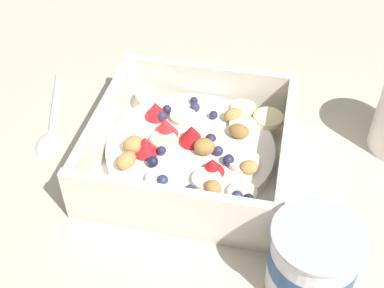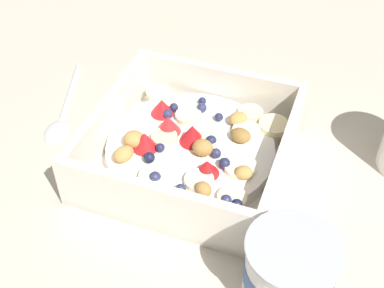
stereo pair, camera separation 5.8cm
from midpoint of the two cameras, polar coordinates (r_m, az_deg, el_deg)
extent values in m
plane|color=beige|center=(0.60, 2.32, -2.76)|extent=(2.40, 2.40, 0.00)
cube|color=white|center=(0.60, 2.78, -1.88)|extent=(0.22, 0.22, 0.01)
cube|color=white|center=(0.66, 5.72, 6.02)|extent=(0.22, 0.01, 0.07)
cube|color=white|center=(0.51, -0.81, -7.46)|extent=(0.22, 0.01, 0.07)
cube|color=white|center=(0.57, 13.07, -2.35)|extent=(0.01, 0.20, 0.07)
cube|color=white|center=(0.61, -6.61, 2.45)|extent=(0.01, 0.20, 0.07)
cylinder|color=white|center=(0.59, 2.82, -0.90)|extent=(0.20, 0.20, 0.02)
cylinder|color=beige|center=(0.59, -0.32, 0.58)|extent=(0.04, 0.04, 0.01)
cylinder|color=#F4EAB7|center=(0.58, 4.43, 0.15)|extent=(0.04, 0.04, 0.01)
cylinder|color=#F7EFC6|center=(0.54, -1.22, -3.91)|extent=(0.04, 0.04, 0.01)
cylinder|color=#F4EAB7|center=(0.53, 7.74, -6.29)|extent=(0.04, 0.04, 0.01)
cylinder|color=#F7EFC6|center=(0.60, 8.94, 1.34)|extent=(0.05, 0.05, 0.01)
cylinder|color=#F4EAB7|center=(0.62, 2.29, 3.05)|extent=(0.04, 0.04, 0.01)
cylinder|color=#F4EAB7|center=(0.65, -1.33, 5.74)|extent=(0.04, 0.04, 0.01)
cylinder|color=#F7EFC6|center=(0.54, 3.91, -4.36)|extent=(0.04, 0.04, 0.01)
cylinder|color=beige|center=(0.62, 11.92, 1.98)|extent=(0.05, 0.05, 0.01)
cylinder|color=beige|center=(0.63, 9.29, 3.34)|extent=(0.03, 0.03, 0.01)
cylinder|color=#F7EFC6|center=(0.56, 8.50, -2.76)|extent=(0.05, 0.05, 0.01)
cone|color=red|center=(0.59, 0.09, 2.15)|extent=(0.03, 0.03, 0.02)
cone|color=red|center=(0.58, 3.38, 0.94)|extent=(0.04, 0.04, 0.02)
cone|color=red|center=(0.57, -2.50, 0.27)|extent=(0.04, 0.04, 0.02)
cone|color=red|center=(0.55, 4.76, -2.79)|extent=(0.04, 0.04, 0.02)
cone|color=red|center=(0.62, -0.73, 4.14)|extent=(0.03, 0.03, 0.02)
sphere|color=#23284C|center=(0.61, 5.77, 2.93)|extent=(0.01, 0.01, 0.01)
sphere|color=#23284C|center=(0.63, 0.58, 4.06)|extent=(0.01, 0.01, 0.01)
sphere|color=navy|center=(0.61, -0.08, 3.29)|extent=(0.01, 0.01, 0.01)
sphere|color=navy|center=(0.62, 3.78, 3.99)|extent=(0.01, 0.01, 0.01)
sphere|color=#23284C|center=(0.64, 3.79, 4.76)|extent=(0.01, 0.01, 0.01)
sphere|color=navy|center=(0.52, 7.12, -6.49)|extent=(0.01, 0.01, 0.01)
sphere|color=navy|center=(0.54, -1.11, -3.94)|extent=(0.01, 0.01, 0.01)
sphere|color=navy|center=(0.57, 5.71, -1.17)|extent=(0.01, 0.01, 0.01)
sphere|color=#191E3D|center=(0.52, 8.34, -6.96)|extent=(0.01, 0.01, 0.01)
sphere|color=#23284C|center=(0.56, 6.71, -2.34)|extent=(0.01, 0.01, 0.01)
sphere|color=#23284C|center=(0.58, 5.05, 0.24)|extent=(0.01, 0.01, 0.01)
sphere|color=#191E3D|center=(0.56, -1.90, -1.69)|extent=(0.01, 0.01, 0.01)
sphere|color=navy|center=(0.53, 1.87, -5.27)|extent=(0.01, 0.01, 0.01)
sphere|color=#23284C|center=(0.57, -0.73, -0.56)|extent=(0.01, 0.01, 0.01)
ellipsoid|color=#AD7F42|center=(0.52, 4.46, -5.32)|extent=(0.02, 0.02, 0.02)
ellipsoid|color=tan|center=(0.56, -4.84, -1.28)|extent=(0.03, 0.03, 0.02)
ellipsoid|color=tan|center=(0.58, -3.77, 0.43)|extent=(0.03, 0.03, 0.02)
ellipsoid|color=tan|center=(0.61, 7.95, 2.75)|extent=(0.03, 0.03, 0.02)
ellipsoid|color=olive|center=(0.59, 8.37, 0.85)|extent=(0.03, 0.03, 0.02)
ellipsoid|color=#AD7F42|center=(0.57, 4.14, -0.61)|extent=(0.03, 0.02, 0.02)
ellipsoid|color=tan|center=(0.55, 8.90, -3.39)|extent=(0.03, 0.02, 0.01)
ellipsoid|color=silver|center=(0.65, -12.65, 1.48)|extent=(0.05, 0.06, 0.01)
cylinder|color=silver|center=(0.72, -11.43, 5.99)|extent=(0.05, 0.12, 0.01)
cylinder|color=white|center=(0.47, 14.45, -14.31)|extent=(0.08, 0.08, 0.08)
cylinder|color=#2D5193|center=(0.47, 14.53, -14.06)|extent=(0.08, 0.08, 0.02)
cylinder|color=#B7BCC6|center=(0.44, 15.34, -11.52)|extent=(0.08, 0.08, 0.00)
camera|label=1|loc=(0.03, -87.13, 2.67)|focal=47.09mm
camera|label=2|loc=(0.03, 92.87, -2.67)|focal=47.09mm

